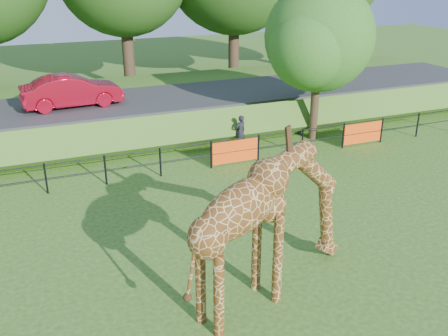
# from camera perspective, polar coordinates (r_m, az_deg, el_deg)

# --- Properties ---
(ground) EXTENTS (90.00, 90.00, 0.00)m
(ground) POSITION_cam_1_polar(r_m,az_deg,el_deg) (12.06, 3.53, -14.83)
(ground) COLOR #2E5A16
(ground) RESTS_ON ground
(giraffe) EXTENTS (5.05, 2.61, 3.60)m
(giraffe) POSITION_cam_1_polar(r_m,az_deg,el_deg) (11.41, 5.56, -6.49)
(giraffe) COLOR #5D3513
(giraffe) RESTS_ON ground
(perimeter_fence) EXTENTS (28.07, 0.10, 1.10)m
(perimeter_fence) POSITION_cam_1_polar(r_m,az_deg,el_deg) (18.43, -7.28, 0.67)
(perimeter_fence) COLOR black
(perimeter_fence) RESTS_ON ground
(embankment) EXTENTS (40.00, 9.00, 1.30)m
(embankment) POSITION_cam_1_polar(r_m,az_deg,el_deg) (25.37, -11.91, 6.62)
(embankment) COLOR #2E5A16
(embankment) RESTS_ON ground
(road) EXTENTS (40.00, 5.00, 0.12)m
(road) POSITION_cam_1_polar(r_m,az_deg,el_deg) (23.76, -11.32, 7.40)
(road) COLOR #2A2A2C
(road) RESTS_ON embankment
(car_red) EXTENTS (4.40, 1.82, 1.41)m
(car_red) POSITION_cam_1_polar(r_m,az_deg,el_deg) (23.11, -16.99, 8.41)
(car_red) COLOR #B30C21
(car_red) RESTS_ON road
(visitor) EXTENTS (0.60, 0.49, 1.43)m
(visitor) POSITION_cam_1_polar(r_m,az_deg,el_deg) (21.14, 1.89, 4.15)
(visitor) COLOR black
(visitor) RESTS_ON ground
(tree_east) EXTENTS (5.40, 4.71, 6.76)m
(tree_east) POSITION_cam_1_polar(r_m,az_deg,el_deg) (22.00, 10.97, 14.03)
(tree_east) COLOR #2F2115
(tree_east) RESTS_ON ground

